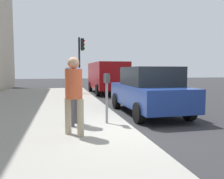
# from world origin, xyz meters

# --- Properties ---
(ground_plane) EXTENTS (80.00, 80.00, 0.00)m
(ground_plane) POSITION_xyz_m (0.00, 0.00, 0.00)
(ground_plane) COLOR #2B2B2D
(ground_plane) RESTS_ON ground
(sidewalk_slab) EXTENTS (28.00, 6.00, 0.15)m
(sidewalk_slab) POSITION_xyz_m (0.00, 3.00, 0.07)
(sidewalk_slab) COLOR gray
(sidewalk_slab) RESTS_ON ground_plane
(parking_meter) EXTENTS (0.36, 0.12, 1.41)m
(parking_meter) POSITION_xyz_m (0.51, 0.60, 1.17)
(parking_meter) COLOR gray
(parking_meter) RESTS_ON sidewalk_slab
(pedestrian_at_meter) EXTENTS (0.53, 0.40, 1.84)m
(pedestrian_at_meter) POSITION_xyz_m (0.54, 1.53, 1.25)
(pedestrian_at_meter) COLOR #47474C
(pedestrian_at_meter) RESTS_ON sidewalk_slab
(pedestrian_bystander) EXTENTS (0.44, 0.42, 1.80)m
(pedestrian_bystander) POSITION_xyz_m (-0.51, 1.57, 1.22)
(pedestrian_bystander) COLOR tan
(pedestrian_bystander) RESTS_ON sidewalk_slab
(parked_sedan_near) EXTENTS (4.42, 2.00, 1.77)m
(parked_sedan_near) POSITION_xyz_m (2.28, -1.35, 0.89)
(parked_sedan_near) COLOR navy
(parked_sedan_near) RESTS_ON ground_plane
(parked_van_far) EXTENTS (5.23, 2.17, 2.18)m
(parked_van_far) POSITION_xyz_m (10.30, -1.35, 1.26)
(parked_van_far) COLOR maroon
(parked_van_far) RESTS_ON ground_plane
(traffic_signal) EXTENTS (0.24, 0.44, 3.60)m
(traffic_signal) POSITION_xyz_m (9.21, 0.57, 2.58)
(traffic_signal) COLOR black
(traffic_signal) RESTS_ON sidewalk_slab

